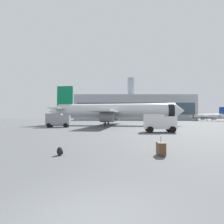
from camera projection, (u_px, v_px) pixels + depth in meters
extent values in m
cylinder|color=silver|center=(115.00, 111.00, 45.66)|extent=(30.24, 8.02, 3.80)
cone|color=silver|center=(180.00, 111.00, 43.33)|extent=(2.89, 3.91, 3.61)
cone|color=silver|center=(54.00, 111.00, 48.05)|extent=(3.65, 3.84, 3.42)
cylinder|color=black|center=(171.00, 111.00, 43.65)|extent=(1.94, 4.04, 3.88)
cube|color=silver|center=(115.00, 113.00, 53.71)|extent=(7.02, 16.52, 0.36)
cube|color=silver|center=(105.00, 111.00, 37.88)|extent=(7.02, 16.52, 0.36)
cylinder|color=gray|center=(114.00, 117.00, 51.20)|extent=(3.48, 2.63, 2.20)
cylinder|color=gray|center=(107.00, 117.00, 40.32)|extent=(3.48, 2.63, 2.20)
cube|color=#0C7247|center=(65.00, 98.00, 47.70)|extent=(4.41, 0.98, 6.40)
cube|color=silver|center=(68.00, 109.00, 50.86)|extent=(3.43, 6.31, 0.24)
cube|color=silver|center=(58.00, 108.00, 44.53)|extent=(3.43, 6.31, 0.24)
cylinder|color=black|center=(163.00, 122.00, 43.86)|extent=(0.36, 0.36, 1.80)
cylinder|color=black|center=(109.00, 122.00, 48.25)|extent=(0.44, 0.44, 1.80)
cylinder|color=black|center=(105.00, 122.00, 43.50)|extent=(0.44, 0.44, 1.80)
cylinder|color=white|center=(208.00, 116.00, 92.18)|extent=(7.57, 19.47, 2.47)
cone|color=white|center=(194.00, 116.00, 102.34)|extent=(2.68, 2.13, 2.35)
cylinder|color=black|center=(195.00, 116.00, 100.96)|extent=(2.67, 1.55, 2.52)
cube|color=white|center=(201.00, 117.00, 90.17)|extent=(10.86, 5.78, 0.23)
cube|color=white|center=(217.00, 117.00, 92.92)|extent=(10.86, 5.78, 0.23)
cylinder|color=gray|center=(203.00, 118.00, 90.58)|extent=(1.93, 2.39, 1.43)
cylinder|color=gray|center=(214.00, 118.00, 92.47)|extent=(1.93, 2.39, 1.43)
cube|color=#193899|center=(222.00, 111.00, 83.77)|extent=(0.99, 2.82, 4.16)
cube|color=white|center=(219.00, 115.00, 82.86)|extent=(4.21, 2.67, 0.16)
cylinder|color=black|center=(197.00, 120.00, 99.65)|extent=(0.23, 0.23, 1.17)
cylinder|color=black|center=(207.00, 120.00, 90.46)|extent=(0.29, 0.29, 1.17)
cylinder|color=black|center=(212.00, 120.00, 91.29)|extent=(0.29, 0.29, 1.17)
cube|color=gray|center=(66.00, 120.00, 37.37)|extent=(1.86, 2.33, 2.04)
cube|color=#1E232D|center=(70.00, 118.00, 37.45)|extent=(0.25, 1.98, 0.84)
cube|color=gray|center=(55.00, 119.00, 37.18)|extent=(3.29, 2.46, 2.40)
cylinder|color=black|center=(68.00, 125.00, 38.50)|extent=(0.92, 0.30, 0.90)
cylinder|color=black|center=(66.00, 125.00, 36.21)|extent=(0.92, 0.30, 0.90)
cylinder|color=black|center=(52.00, 125.00, 38.23)|extent=(0.92, 0.30, 0.90)
cylinder|color=black|center=(49.00, 125.00, 35.93)|extent=(0.92, 0.30, 0.90)
cube|color=white|center=(169.00, 123.00, 25.34)|extent=(1.85, 2.08, 1.78)
cube|color=#1E232D|center=(175.00, 120.00, 25.31)|extent=(0.16, 1.80, 0.74)
cube|color=white|center=(154.00, 121.00, 25.45)|extent=(2.73, 2.12, 2.10)
cylinder|color=black|center=(169.00, 129.00, 26.35)|extent=(0.91, 0.26, 0.90)
cylinder|color=black|center=(173.00, 130.00, 24.25)|extent=(0.91, 0.26, 0.90)
cylinder|color=black|center=(148.00, 129.00, 26.50)|extent=(0.91, 0.26, 0.90)
cylinder|color=black|center=(151.00, 130.00, 24.40)|extent=(0.91, 0.26, 0.90)
cube|color=#F2590C|center=(109.00, 124.00, 51.45)|extent=(0.44, 0.44, 0.04)
cone|color=#F2590C|center=(109.00, 123.00, 51.46)|extent=(0.36, 0.36, 0.73)
cylinder|color=white|center=(109.00, 123.00, 51.46)|extent=(0.23, 0.23, 0.10)
cube|color=#F2590C|center=(104.00, 124.00, 51.03)|extent=(0.44, 0.44, 0.04)
cone|color=#F2590C|center=(104.00, 123.00, 51.04)|extent=(0.36, 0.36, 0.68)
cylinder|color=white|center=(104.00, 123.00, 51.04)|extent=(0.23, 0.23, 0.10)
cube|color=brown|center=(161.00, 149.00, 10.18)|extent=(0.43, 0.66, 0.70)
cylinder|color=black|center=(161.00, 139.00, 10.20)|extent=(0.02, 0.02, 0.36)
cylinder|color=black|center=(160.00, 154.00, 10.40)|extent=(0.08, 0.03, 0.08)
cylinder|color=black|center=(163.00, 156.00, 9.95)|extent=(0.08, 0.03, 0.08)
ellipsoid|color=black|center=(60.00, 151.00, 10.22)|extent=(0.32, 0.40, 0.48)
ellipsoid|color=black|center=(62.00, 152.00, 10.22)|extent=(0.12, 0.28, 0.24)
cube|color=#9EA3AD|center=(135.00, 108.00, 116.47)|extent=(76.35, 17.21, 15.99)
cube|color=#334756|center=(136.00, 109.00, 107.80)|extent=(72.54, 0.10, 7.20)
cylinder|color=#9EA3AD|center=(131.00, 87.00, 116.84)|extent=(4.40, 4.40, 12.00)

